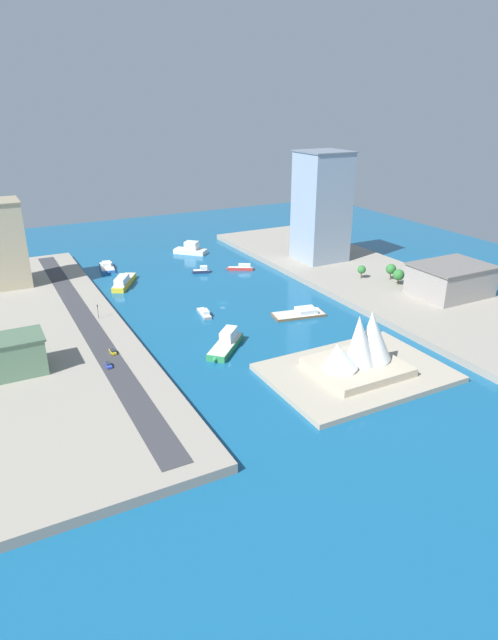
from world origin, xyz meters
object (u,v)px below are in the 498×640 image
catamaran_blue (107,267)px  barge_flat_brown (301,313)px  yacht_sleek_gray (204,313)px  ferry_green_doubledeck (226,343)px  ferry_yellow_fast (124,282)px  opera_landmark (360,349)px  patrol_launch_navy (202,270)px  hatchback_blue (108,365)px  taxi_yellow_cab (113,351)px  ferry_white_commuter (190,249)px  tower_tall_glass (321,207)px  office_block_beige (6,243)px  carpark_squat_concrete (451,280)px  traffic_light_waterfront (98,309)px  tugboat_red (241,268)px

catamaran_blue → barge_flat_brown: bearing=118.4°
yacht_sleek_gray → ferry_green_doubledeck: bearing=80.3°
ferry_yellow_fast → opera_landmark: 148.36m
patrol_launch_navy → hatchback_blue: hatchback_blue is taller
yacht_sleek_gray → barge_flat_brown: barge_flat_brown is taller
barge_flat_brown → taxi_yellow_cab: (89.90, 5.75, 2.97)m
hatchback_blue → ferry_white_commuter: bearing=-122.4°
tower_tall_glass → office_block_beige: bearing=-11.7°
ferry_green_doubledeck → yacht_sleek_gray: ferry_green_doubledeck is taller
ferry_yellow_fast → hatchback_blue: bearing=71.4°
hatchback_blue → opera_landmark: bearing=152.0°
carpark_squat_concrete → ferry_white_commuter: bearing=-60.0°
ferry_yellow_fast → tower_tall_glass: (-117.21, 15.26, 32.65)m
ferry_yellow_fast → ferry_white_commuter: ferry_white_commuter is taller
barge_flat_brown → traffic_light_waterfront: traffic_light_waterfront is taller
ferry_yellow_fast → hatchback_blue: ferry_yellow_fast is taller
hatchback_blue → opera_landmark: 91.80m
traffic_light_waterfront → barge_flat_brown: bearing=159.2°
ferry_green_doubledeck → hatchback_blue: ferry_green_doubledeck is taller
carpark_squat_concrete → traffic_light_waterfront: carpark_squat_concrete is taller
ferry_yellow_fast → office_block_beige: office_block_beige is taller
patrol_launch_navy → taxi_yellow_cab: bearing=49.7°
ferry_white_commuter → opera_landmark: size_ratio=0.63×
patrol_launch_navy → tugboat_red: 23.53m
carpark_squat_concrete → opera_landmark: opera_landmark is taller
ferry_green_doubledeck → taxi_yellow_cab: (43.57, -10.07, 1.78)m
barge_flat_brown → hatchback_blue: bearing=9.5°
traffic_light_waterfront → carpark_squat_concrete: bearing=162.9°
catamaran_blue → patrol_launch_navy: bearing=145.2°
office_block_beige → taxi_yellow_cab: office_block_beige is taller
ferry_yellow_fast → tower_tall_glass: size_ratio=0.43×
opera_landmark → ferry_green_doubledeck: bearing=-52.5°
ferry_green_doubledeck → ferry_white_commuter: (-41.00, -139.98, 0.53)m
barge_flat_brown → patrol_launch_navy: bearing=-79.5°
patrol_launch_navy → taxi_yellow_cab: taxi_yellow_cab is taller
yacht_sleek_gray → catamaran_blue: (22.32, -93.78, 0.25)m
office_block_beige → tower_tall_glass: bearing=168.3°
ferry_green_doubledeck → yacht_sleek_gray: size_ratio=1.54×
catamaran_blue → office_block_beige: bearing=14.5°
barge_flat_brown → ferry_white_commuter: bearing=-87.5°
catamaran_blue → ferry_yellow_fast: bearing=91.2°
ferry_white_commuter → barge_flat_brown: (-5.32, 124.16, -1.73)m
office_block_beige → tower_tall_glass: size_ratio=0.69×
catamaran_blue → ferry_white_commuter: 57.70m
ferry_green_doubledeck → tower_tall_glass: 134.76m
hatchback_blue → traffic_light_waterfront: size_ratio=0.75×
ferry_white_commuter → patrol_launch_navy: bearing=76.6°
barge_flat_brown → ferry_green_doubledeck: bearing=18.9°
tower_tall_glass → carpark_squat_concrete: size_ratio=1.72×
traffic_light_waterfront → office_block_beige: bearing=-67.2°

